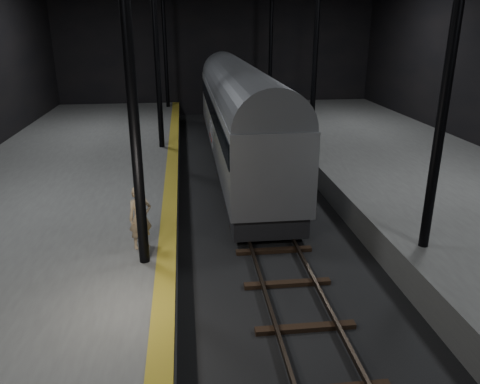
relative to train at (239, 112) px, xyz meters
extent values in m
plane|color=black|center=(0.00, -7.46, -2.77)|extent=(44.00, 44.00, 0.00)
cube|color=#4B4B48|center=(-7.50, -7.46, -2.27)|extent=(9.00, 43.80, 1.00)
cube|color=#4B4B48|center=(7.50, -7.46, -2.27)|extent=(9.00, 43.80, 1.00)
cube|color=olive|center=(-3.25, -7.46, -1.76)|extent=(0.50, 43.80, 0.01)
cube|color=#3F3328|center=(-0.72, -7.46, -2.60)|extent=(0.08, 43.00, 0.14)
cube|color=#3F3328|center=(0.72, -7.46, -2.60)|extent=(0.08, 43.00, 0.14)
cube|color=black|center=(0.00, -7.46, -2.71)|extent=(2.40, 42.00, 0.12)
cylinder|color=black|center=(-3.80, -11.46, 3.23)|extent=(0.26, 0.26, 10.00)
cylinder|color=black|center=(3.80, -11.46, 3.23)|extent=(0.26, 0.26, 10.00)
cylinder|color=black|center=(-3.80, 0.54, 3.23)|extent=(0.26, 0.26, 10.00)
cylinder|color=black|center=(3.80, 0.54, 3.23)|extent=(0.26, 0.26, 10.00)
cylinder|color=black|center=(-3.80, 12.54, 3.23)|extent=(0.26, 0.26, 10.00)
cylinder|color=black|center=(3.80, 12.54, 3.23)|extent=(0.26, 0.26, 10.00)
cube|color=#A0A2A8|center=(0.00, 0.00, -0.40)|extent=(2.69, 18.57, 2.79)
cube|color=black|center=(0.00, 0.00, -2.15)|extent=(2.46, 18.20, 0.79)
cube|color=black|center=(0.00, 0.00, 0.25)|extent=(2.75, 18.29, 0.84)
cylinder|color=slate|center=(0.00, 0.00, 0.99)|extent=(2.64, 18.38, 2.64)
cube|color=black|center=(0.00, -6.50, -2.49)|extent=(1.67, 2.04, 0.32)
cube|color=black|center=(0.00, 6.50, -2.49)|extent=(1.67, 2.04, 0.32)
cube|color=silver|center=(-1.38, -0.93, -0.96)|extent=(0.04, 0.70, 0.97)
cube|color=silver|center=(-1.38, 0.19, -0.96)|extent=(0.04, 0.70, 0.97)
cylinder|color=#A51B14|center=(-1.40, -0.76, -1.19)|extent=(0.03, 0.24, 0.24)
cylinder|color=#A51B14|center=(-1.40, 0.35, -1.19)|extent=(0.03, 0.24, 0.24)
imported|color=tan|center=(-3.92, -10.63, -0.90)|extent=(0.74, 0.61, 1.74)
camera|label=1|loc=(-2.63, -22.46, 4.03)|focal=35.00mm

